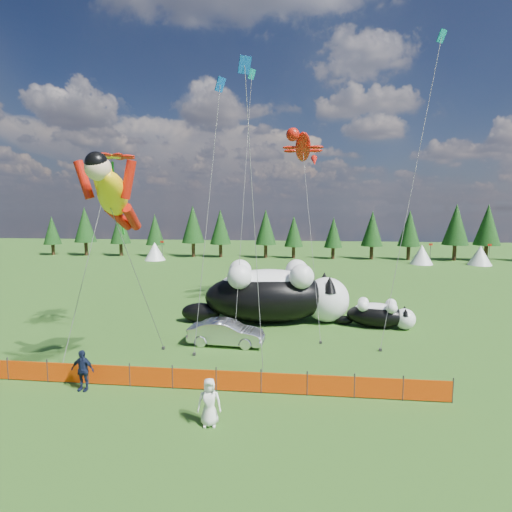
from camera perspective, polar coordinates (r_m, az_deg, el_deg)
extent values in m
plane|color=#15380A|center=(21.68, -6.63, -15.05)|extent=(160.00, 160.00, 0.00)
cylinder|color=#262626|center=(22.76, -31.92, -13.51)|extent=(0.06, 0.06, 1.10)
cylinder|color=#262626|center=(21.62, -27.63, -14.31)|extent=(0.06, 0.06, 1.10)
cylinder|color=#262626|center=(20.61, -22.85, -15.10)|extent=(0.06, 0.06, 1.10)
cylinder|color=#262626|center=(19.75, -17.58, -15.86)|extent=(0.06, 0.06, 1.10)
cylinder|color=#262626|center=(19.06, -11.85, -16.53)|extent=(0.06, 0.06, 1.10)
cylinder|color=#262626|center=(18.56, -5.71, -17.07)|extent=(0.06, 0.06, 1.10)
cylinder|color=#262626|center=(18.27, 0.73, -17.44)|extent=(0.06, 0.06, 1.10)
cylinder|color=#262626|center=(18.20, 7.32, -17.60)|extent=(0.06, 0.06, 1.10)
cylinder|color=#262626|center=(18.35, 13.88, -17.54)|extent=(0.06, 0.06, 1.10)
cylinder|color=#262626|center=(18.71, 20.25, -17.28)|extent=(0.06, 0.06, 1.10)
cylinder|color=#262626|center=(19.27, 26.30, -16.85)|extent=(0.06, 0.06, 1.10)
cube|color=#D83C04|center=(22.19, -29.83, -14.03)|extent=(2.00, 0.04, 0.90)
cube|color=#D83C04|center=(21.11, -25.29, -14.84)|extent=(2.00, 0.04, 0.90)
cube|color=#D83C04|center=(20.17, -20.27, -15.62)|extent=(2.00, 0.04, 0.90)
cube|color=#D83C04|center=(19.40, -14.77, -16.34)|extent=(2.00, 0.04, 0.90)
cube|color=#D83C04|center=(18.81, -8.82, -16.96)|extent=(2.00, 0.04, 0.90)
cube|color=#D83C04|center=(18.41, -2.51, -17.42)|extent=(2.00, 0.04, 0.90)
cube|color=#D83C04|center=(18.23, 4.02, -17.69)|extent=(2.00, 0.04, 0.90)
cube|color=#D83C04|center=(18.27, 10.61, -17.74)|extent=(2.00, 0.04, 0.90)
cube|color=#D83C04|center=(18.52, 17.10, -17.58)|extent=(2.00, 0.04, 0.90)
cube|color=#D83C04|center=(18.99, 23.32, -17.22)|extent=(2.00, 0.04, 0.90)
ellipsoid|color=black|center=(28.49, 1.72, -5.89)|extent=(9.45, 5.36, 3.59)
ellipsoid|color=white|center=(28.30, 1.73, -4.11)|extent=(7.12, 3.88, 2.19)
sphere|color=white|center=(29.05, 10.04, -6.14)|extent=(3.19, 3.19, 3.19)
sphere|color=#D1515F|center=(29.34, 12.65, -6.07)|extent=(0.45, 0.45, 0.45)
ellipsoid|color=black|center=(28.90, -7.89, -8.00)|extent=(2.95, 1.76, 1.39)
cone|color=black|center=(27.87, 10.48, -4.02)|extent=(1.12, 1.12, 1.12)
cone|color=black|center=(29.71, 9.73, -3.33)|extent=(1.12, 1.12, 1.12)
sphere|color=white|center=(29.63, 5.84, -2.09)|extent=(1.67, 1.67, 1.67)
sphere|color=white|center=(27.10, 6.52, -2.94)|extent=(1.67, 1.67, 1.67)
sphere|color=white|center=(29.40, -2.28, -2.13)|extent=(1.67, 1.67, 1.67)
sphere|color=white|center=(26.85, -2.37, -2.99)|extent=(1.67, 1.67, 1.67)
ellipsoid|color=black|center=(28.67, 16.77, -8.16)|extent=(4.21, 2.49, 1.58)
ellipsoid|color=white|center=(28.57, 16.80, -7.39)|extent=(3.17, 1.80, 0.97)
sphere|color=white|center=(28.78, 20.48, -8.43)|extent=(1.41, 1.41, 1.41)
sphere|color=#D1515F|center=(28.83, 21.67, -8.45)|extent=(0.20, 0.20, 0.20)
ellipsoid|color=black|center=(28.84, 12.50, -8.93)|extent=(1.32, 0.81, 0.61)
cone|color=black|center=(28.23, 20.59, -7.55)|extent=(0.49, 0.49, 0.49)
cone|color=black|center=(29.05, 20.46, -7.14)|extent=(0.49, 0.49, 0.49)
sphere|color=white|center=(29.08, 18.73, -6.51)|extent=(0.74, 0.74, 0.74)
sphere|color=white|center=(27.97, 18.82, -7.03)|extent=(0.74, 0.74, 0.74)
sphere|color=white|center=(29.05, 15.07, -6.39)|extent=(0.74, 0.74, 0.74)
sphere|color=white|center=(27.93, 15.02, -6.92)|extent=(0.74, 0.74, 0.74)
imported|color=silver|center=(24.12, -4.28, -10.86)|extent=(4.57, 1.81, 1.48)
imported|color=#131B36|center=(19.95, -23.55, -14.72)|extent=(1.12, 0.63, 1.85)
imported|color=white|center=(15.87, -6.69, -20.02)|extent=(0.96, 0.69, 1.81)
cylinder|color=#595959|center=(21.16, -16.08, -3.42)|extent=(0.03, 0.03, 9.55)
cube|color=#262626|center=(24.11, -13.09, -12.68)|extent=(0.15, 0.15, 0.16)
cylinder|color=#595959|center=(27.93, 7.81, 3.52)|extent=(0.03, 0.03, 15.58)
cube|color=#262626|center=(24.73, 9.21, -12.09)|extent=(0.15, 0.15, 0.16)
cylinder|color=#595959|center=(23.62, -22.75, 0.33)|extent=(0.03, 0.03, 11.78)
cube|color=#262626|center=(23.32, -25.90, -13.89)|extent=(0.15, 0.15, 0.16)
cube|color=#1B9725|center=(25.17, -19.61, 7.70)|extent=(0.20, 0.20, 4.30)
cylinder|color=#595959|center=(23.12, -6.91, 6.04)|extent=(0.03, 0.03, 15.69)
cube|color=#262626|center=(22.87, -8.82, -13.68)|extent=(0.15, 0.15, 0.16)
cylinder|color=#595959|center=(26.71, 21.56, 10.00)|extent=(0.03, 0.03, 20.80)
cube|color=#262626|center=(24.29, 17.34, -12.67)|extent=(0.15, 0.15, 0.16)
cylinder|color=#595959|center=(18.78, -0.28, 4.83)|extent=(0.03, 0.03, 14.60)
cube|color=#262626|center=(19.81, 1.05, -16.93)|extent=(0.15, 0.15, 0.16)
cylinder|color=#595959|center=(28.03, -1.73, 8.90)|extent=(0.03, 0.03, 18.93)
cube|color=#262626|center=(26.17, -3.02, -10.93)|extent=(0.15, 0.15, 0.16)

